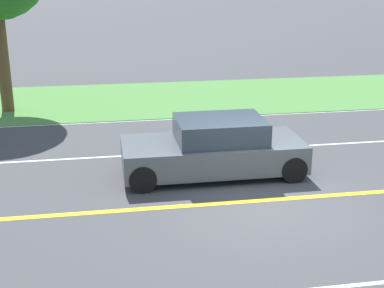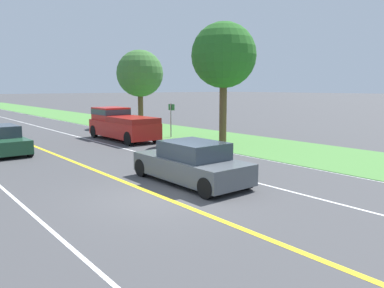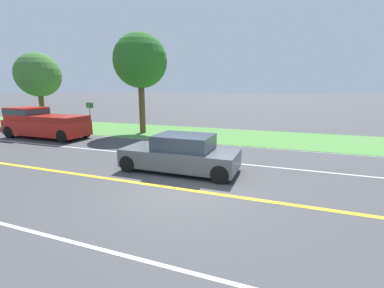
{
  "view_description": "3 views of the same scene",
  "coord_description": "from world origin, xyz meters",
  "views": [
    {
      "loc": [
        -10.55,
        3.4,
        5.0
      ],
      "look_at": [
        1.89,
        1.28,
        0.79
      ],
      "focal_mm": 50.0,
      "sensor_mm": 36.0,
      "label": 1
    },
    {
      "loc": [
        -6.13,
        -9.1,
        3.26
      ],
      "look_at": [
        2.32,
        1.36,
        1.22
      ],
      "focal_mm": 35.0,
      "sensor_mm": 36.0,
      "label": 2
    },
    {
      "loc": [
        -7.16,
        -3.04,
        3.15
      ],
      "look_at": [
        1.99,
        0.35,
        1.06
      ],
      "focal_mm": 24.0,
      "sensor_mm": 36.0,
      "label": 3
    }
  ],
  "objects": [
    {
      "name": "grass_verge_right",
      "position": [
        10.0,
        0.0,
        0.01
      ],
      "size": [
        6.0,
        160.0,
        0.03
      ],
      "primitive_type": "cube",
      "color": "#4C843D",
      "rests_on": "ground"
    },
    {
      "name": "roadside_tree_right_far",
      "position": [
        10.37,
        18.2,
        4.39
      ],
      "size": [
        3.87,
        3.87,
        6.35
      ],
      "color": "brown",
      "rests_on": "ground"
    },
    {
      "name": "centre_divider_line",
      "position": [
        0.0,
        0.0,
        0.0
      ],
      "size": [
        0.18,
        160.0,
        0.01
      ],
      "primitive_type": "cube",
      "color": "yellow",
      "rests_on": "ground"
    },
    {
      "name": "lane_dash_oncoming",
      "position": [
        -3.5,
        0.0,
        0.0
      ],
      "size": [
        0.1,
        160.0,
        0.01
      ],
      "primitive_type": "cube",
      "color": "white",
      "rests_on": "ground"
    },
    {
      "name": "lane_dash_same_dir",
      "position": [
        3.5,
        0.0,
        0.0
      ],
      "size": [
        0.1,
        160.0,
        0.01
      ],
      "primitive_type": "cube",
      "color": "white",
      "rests_on": "ground"
    },
    {
      "name": "dog",
      "position": [
        2.94,
        1.06,
        0.46
      ],
      "size": [
        0.22,
        1.1,
        0.74
      ],
      "rotation": [
        0.0,
        0.0,
        0.02
      ],
      "color": "olive",
      "rests_on": "ground"
    },
    {
      "name": "roadside_tree_right_near",
      "position": [
        9.08,
        6.82,
        5.05
      ],
      "size": [
        3.75,
        3.75,
        6.97
      ],
      "color": "brown",
      "rests_on": "ground"
    },
    {
      "name": "street_sign",
      "position": [
        8.15,
        10.74,
        1.42
      ],
      "size": [
        0.11,
        0.64,
        2.24
      ],
      "color": "gray",
      "rests_on": "ground"
    },
    {
      "name": "lane_edge_line_right",
      "position": [
        7.0,
        0.0,
        0.0
      ],
      "size": [
        0.14,
        160.0,
        0.01
      ],
      "primitive_type": "cube",
      "color": "white",
      "rests_on": "ground"
    },
    {
      "name": "pickup_truck",
      "position": [
        5.14,
        11.94,
        1.0
      ],
      "size": [
        2.05,
        5.68,
        1.97
      ],
      "color": "red",
      "rests_on": "ground"
    },
    {
      "name": "ego_car",
      "position": [
        1.78,
        0.73,
        0.67
      ],
      "size": [
        1.92,
        4.49,
        1.44
      ],
      "color": "#51565B",
      "rests_on": "ground"
    },
    {
      "name": "ground_plane",
      "position": [
        0.0,
        0.0,
        0.0
      ],
      "size": [
        400.0,
        400.0,
        0.0
      ],
      "primitive_type": "plane",
      "color": "#424244"
    }
  ]
}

